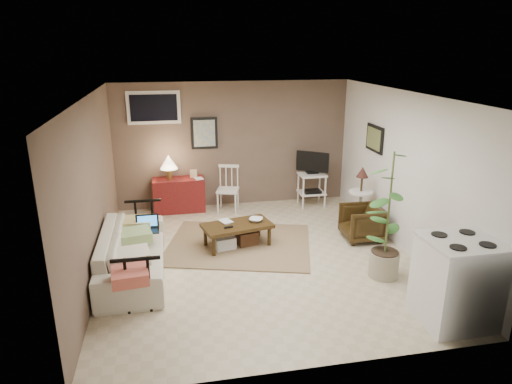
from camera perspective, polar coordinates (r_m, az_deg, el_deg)
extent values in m
plane|color=#C1B293|center=(6.90, 0.32, -8.20)|extent=(5.00, 5.00, 0.00)
cube|color=black|center=(8.72, -6.48, 7.32)|extent=(0.50, 0.03, 0.60)
cube|color=black|center=(8.06, 14.62, 6.49)|extent=(0.03, 0.60, 0.45)
cube|color=silver|center=(8.62, -12.66, 10.25)|extent=(0.96, 0.03, 0.60)
cube|color=#8C7451|center=(7.32, -2.15, -6.53)|extent=(2.62, 2.31, 0.02)
cube|color=#3B2710|center=(7.13, -2.37, -4.23)|extent=(1.15, 0.77, 0.05)
cylinder|color=#3B2710|center=(6.88, -5.30, -6.81)|extent=(0.06, 0.06, 0.34)
cylinder|color=#3B2710|center=(7.19, 1.67, -5.60)|extent=(0.06, 0.06, 0.34)
cylinder|color=#3B2710|center=(7.24, -6.34, -5.57)|extent=(0.06, 0.06, 0.34)
cylinder|color=#3B2710|center=(7.53, 0.34, -4.47)|extent=(0.06, 0.06, 0.34)
cube|color=black|center=(6.98, -3.46, -4.39)|extent=(0.14, 0.07, 0.02)
cube|color=#4F2F1C|center=(7.27, -1.18, -5.72)|extent=(0.36, 0.33, 0.23)
cube|color=silver|center=(7.15, -4.00, -6.33)|extent=(0.36, 0.33, 0.19)
imported|color=beige|center=(6.53, -15.24, -6.42)|extent=(0.62, 2.13, 0.83)
cube|color=black|center=(6.77, -13.39, -4.77)|extent=(0.33, 0.23, 0.02)
cube|color=black|center=(6.84, -13.43, -3.53)|extent=(0.33, 0.02, 0.21)
cube|color=#348FED|center=(6.83, -13.43, -3.55)|extent=(0.28, 0.00, 0.16)
cube|color=maroon|center=(8.79, -9.59, -0.35)|extent=(0.96, 0.43, 0.64)
cylinder|color=olive|center=(8.62, -10.78, 2.19)|extent=(0.11, 0.11, 0.21)
cone|color=#FFE5B7|center=(8.56, -10.87, 3.70)|extent=(0.32, 0.32, 0.26)
cube|color=tan|center=(8.70, -7.83, 2.28)|extent=(0.13, 0.02, 0.16)
cube|color=silver|center=(8.65, -3.55, 0.22)|extent=(0.49, 0.49, 0.04)
cylinder|color=silver|center=(8.59, -4.80, -1.45)|extent=(0.03, 0.03, 0.39)
cylinder|color=silver|center=(8.54, -2.58, -1.52)|extent=(0.03, 0.03, 0.39)
cylinder|color=silver|center=(8.91, -4.44, -0.74)|extent=(0.03, 0.03, 0.39)
cylinder|color=silver|center=(8.86, -2.29, -0.80)|extent=(0.03, 0.03, 0.39)
cube|color=silver|center=(8.70, -3.43, 3.28)|extent=(0.39, 0.15, 0.06)
cube|color=silver|center=(8.96, 7.03, 2.18)|extent=(0.51, 0.42, 0.04)
cube|color=silver|center=(9.07, 6.94, -0.06)|extent=(0.51, 0.42, 0.03)
cylinder|color=silver|center=(8.82, 5.93, -0.09)|extent=(0.03, 0.03, 0.65)
cylinder|color=silver|center=(8.96, 8.64, 0.07)|extent=(0.03, 0.03, 0.65)
cylinder|color=silver|center=(9.14, 5.30, 0.57)|extent=(0.03, 0.03, 0.65)
cylinder|color=silver|center=(9.27, 7.93, 0.73)|extent=(0.03, 0.03, 0.65)
cube|color=black|center=(8.95, 7.04, 2.47)|extent=(0.23, 0.13, 0.03)
cube|color=black|center=(8.89, 7.09, 3.79)|extent=(0.56, 0.40, 0.39)
cube|color=#E49258|center=(8.89, 7.09, 3.79)|extent=(0.46, 0.32, 0.31)
cube|color=black|center=(9.02, 7.03, -0.04)|extent=(0.32, 0.23, 0.09)
cylinder|color=silver|center=(8.20, 12.69, -4.18)|extent=(0.28, 0.28, 0.03)
cylinder|color=silver|center=(8.09, 12.84, -2.14)|extent=(0.06, 0.06, 0.61)
cylinder|color=silver|center=(7.99, 12.99, -0.01)|extent=(0.41, 0.41, 0.03)
cylinder|color=black|center=(7.94, 13.07, 1.03)|extent=(0.04, 0.04, 0.26)
cone|color=#3C1E18|center=(7.89, 13.17, 2.45)|extent=(0.20, 0.20, 0.18)
imported|color=black|center=(7.60, 13.10, -3.59)|extent=(0.59, 0.62, 0.62)
cylinder|color=#9E957D|center=(6.55, 15.68, -8.68)|extent=(0.40, 0.40, 0.36)
cylinder|color=#4C602D|center=(6.22, 16.35, -1.39)|extent=(0.03, 0.03, 1.39)
cube|color=silver|center=(5.69, 23.76, -10.34)|extent=(0.76, 0.71, 0.98)
cube|color=silver|center=(5.48, 24.42, -5.64)|extent=(0.78, 0.73, 0.03)
cylinder|color=black|center=(5.25, 23.96, -6.36)|extent=(0.17, 0.17, 0.01)
cylinder|color=black|center=(5.45, 26.99, -5.91)|extent=(0.17, 0.17, 0.01)
cylinder|color=black|center=(5.51, 21.94, -4.96)|extent=(0.17, 0.17, 0.01)
cylinder|color=black|center=(5.70, 24.90, -4.58)|extent=(0.17, 0.17, 0.01)
imported|color=#3B2710|center=(7.18, -0.01, -2.90)|extent=(0.21, 0.13, 0.21)
imported|color=#3B2710|center=(7.14, -4.40, -3.02)|extent=(0.16, 0.08, 0.23)
imported|color=#3B2710|center=(8.57, -7.66, 2.19)|extent=(0.15, 0.04, 0.20)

